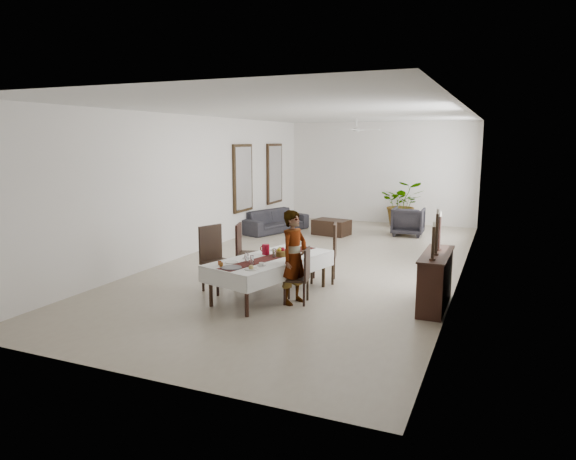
{
  "coord_description": "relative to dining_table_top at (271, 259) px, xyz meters",
  "views": [
    {
      "loc": [
        3.7,
        -10.31,
        2.64
      ],
      "look_at": [
        0.18,
        -2.01,
        1.05
      ],
      "focal_mm": 32.0,
      "sensor_mm": 36.0,
      "label": 1
    }
  ],
  "objects": [
    {
      "name": "fan_blade_e",
      "position": [
        0.22,
        5.65,
        2.26
      ],
      "size": [
        0.55,
        0.1,
        0.01
      ],
      "primitive_type": "cube",
      "color": "white",
      "rests_on": "fan_hub"
    },
    {
      "name": "chair_left_near_back",
      "position": [
        -1.17,
        -0.01,
        0.2
      ],
      "size": [
        0.21,
        0.47,
        0.62
      ],
      "primitive_type": "cube",
      "rotation": [
        0.0,
        0.0,
        -1.92
      ],
      "color": "black",
      "rests_on": "chair_left_near_seat"
    },
    {
      "name": "chair_right_far_seat",
      "position": [
        0.52,
        1.23,
        -0.15
      ],
      "size": [
        0.58,
        0.58,
        0.05
      ],
      "primitive_type": "cube",
      "rotation": [
        0.0,
        0.0,
        1.82
      ],
      "color": "black",
      "rests_on": "chair_right_far_leg_fl"
    },
    {
      "name": "tablecloth_drape_near",
      "position": [
        -0.31,
        -1.1,
        -0.1
      ],
      "size": [
        1.01,
        0.29,
        0.27
      ],
      "primitive_type": "cube",
      "rotation": [
        0.0,
        0.0,
        -0.27
      ],
      "color": "silver",
      "rests_on": "dining_table_top"
    },
    {
      "name": "candlestick_near_candle",
      "position": [
        2.65,
        -0.02,
        0.78
      ],
      "size": [
        0.03,
        0.03,
        0.08
      ],
      "primitive_type": "cylinder",
      "color": "white",
      "rests_on": "candlestick_near_shaft"
    },
    {
      "name": "pitcher_handle",
      "position": [
        -0.25,
        0.21,
        0.12
      ],
      "size": [
        0.11,
        0.05,
        0.11
      ],
      "primitive_type": "torus",
      "rotation": [
        1.57,
        0.0,
        -0.27
      ],
      "color": "maroon",
      "rests_on": "red_pitcher"
    },
    {
      "name": "sofa",
      "position": [
        -2.55,
        5.76,
        -0.33
      ],
      "size": [
        1.52,
        2.3,
        0.63
      ],
      "primitive_type": "imported",
      "rotation": [
        0.0,
        0.0,
        1.22
      ],
      "color": "#2C2A2F",
      "rests_on": "floor"
    },
    {
      "name": "wine_glass_near",
      "position": [
        -0.05,
        -0.59,
        0.11
      ],
      "size": [
        0.06,
        0.06,
        0.15
      ],
      "primitive_type": "cylinder",
      "color": "white",
      "rests_on": "tablecloth_top"
    },
    {
      "name": "bread_near_right",
      "position": [
        0.07,
        -0.85,
        0.06
      ],
      "size": [
        0.08,
        0.08,
        0.08
      ],
      "primitive_type": "sphere",
      "color": "tan",
      "rests_on": "plate_near_right"
    },
    {
      "name": "fruit_green",
      "position": [
        0.08,
        0.24,
        0.14
      ],
      "size": [
        0.07,
        0.07,
        0.07
      ],
      "primitive_type": "sphere",
      "color": "#497021",
      "rests_on": "fruit_basket"
    },
    {
      "name": "jam_jar_b",
      "position": [
        -0.52,
        -0.8,
        0.07
      ],
      "size": [
        0.06,
        0.06,
        0.07
      ],
      "primitive_type": "cylinder",
      "color": "maroon",
      "rests_on": "tablecloth_top"
    },
    {
      "name": "chair_left_far_seat",
      "position": [
        -0.88,
        0.92,
        -0.18
      ],
      "size": [
        0.56,
        0.56,
        0.05
      ],
      "primitive_type": "cube",
      "rotation": [
        0.0,
        0.0,
        -1.27
      ],
      "color": "black",
      "rests_on": "chair_left_far_leg_fl"
    },
    {
      "name": "serving_tray",
      "position": [
        -0.25,
        -0.9,
        0.04
      ],
      "size": [
        0.32,
        0.32,
        0.02
      ],
      "primitive_type": "cylinder",
      "color": "#47464C",
      "rests_on": "tablecloth_top"
    },
    {
      "name": "wine_glass_mid",
      "position": [
        -0.22,
        -0.45,
        0.11
      ],
      "size": [
        0.06,
        0.06,
        0.15
      ],
      "primitive_type": "cylinder",
      "color": "white",
      "rests_on": "tablecloth_top"
    },
    {
      "name": "candlestick_near_shaft",
      "position": [
        2.65,
        -0.02,
        0.5
      ],
      "size": [
        0.05,
        0.05,
        0.47
      ],
      "primitive_type": "cylinder",
      "color": "black",
      "rests_on": "candlestick_near_base"
    },
    {
      "name": "dining_table_top",
      "position": [
        0.0,
        0.0,
        0.0
      ],
      "size": [
        1.43,
        2.29,
        0.04
      ],
      "primitive_type": "cube",
      "rotation": [
        0.0,
        0.0,
        -0.27
      ],
      "color": "black",
      "rests_on": "table_leg_fl"
    },
    {
      "name": "chair_left_near_leg_fl",
      "position": [
        -1.08,
        0.18,
        -0.4
      ],
      "size": [
        0.06,
        0.06,
        0.48
      ],
      "primitive_type": "cylinder",
      "rotation": [
        0.0,
        0.0,
        -0.35
      ],
      "color": "black",
      "rests_on": "floor"
    },
    {
      "name": "wall_left",
      "position": [
        -3.13,
        2.65,
        0.96
      ],
      "size": [
        0.02,
        12.0,
        3.2
      ],
      "primitive_type": "cube",
      "color": "white",
      "rests_on": "floor"
    },
    {
      "name": "table_leg_fl",
      "position": [
        -0.65,
        -0.87,
        -0.33
      ],
      "size": [
        0.08,
        0.08,
        0.62
      ],
      "primitive_type": "cylinder",
      "rotation": [
        0.0,
        0.0,
        -0.27
      ],
      "color": "black",
      "rests_on": "floor"
    },
    {
      "name": "chair_right_near_leg_bl",
      "position": [
        0.41,
        -0.35,
        -0.45
      ],
      "size": [
        0.05,
        0.05,
        0.38
      ],
      "primitive_type": "cylinder",
      "rotation": [
        0.0,
        0.0,
        0.18
      ],
      "color": "black",
      "rests_on": "floor"
    },
    {
      "name": "chair_right_far_leg_br",
      "position": [
        0.28,
        1.37,
        -0.41
      ],
      "size": [
        0.06,
        0.06,
        0.47
      ],
      "primitive_type": "cylinder",
      "rotation": [
        0.0,
        0.0,
        0.25
      ],
      "color": "black",
      "rests_on": "floor"
    },
    {
      "name": "sideboard_top",
      "position": [
        2.65,
        0.5,
        0.22
      ],
      "size": [
        0.42,
        1.48,
        0.03
      ],
      "primitive_type": "cube",
      "color": "black",
      "rests_on": "sideboard_body"
    },
    {
      "name": "jam_jar_a",
      "position": [
        -0.45,
        -0.87,
        0.07
      ],
      "size": [
        0.06,
        0.06,
        0.07
      ],
      "primitive_type": "cylinder",
      "color": "brown",
      "rests_on": "tablecloth_top"
    },
    {
      "name": "chair_right_near_leg_fl",
      "position": [
        0.72,
        -0.29,
        -0.45
      ],
      "size": [
        0.05,
        0.05,
        0.38
      ],
      "primitive_type": "cylinder",
      "rotation": [
        0.0,
        0.0,
        0.18
      ],
      "color": "black",
      "rests_on": "floor"
    },
    {
      "name": "chair_right_near_leg_fr",
      "position": [
        0.67,
        0.02,
        -0.45
      ],
      "size": [
        0.05,
        0.05,
        0.38
      ],
      "primitive_type": "cylinder",
      "rotation": [
        0.0,
        0.0,
        0.18
      ],
      "color": "black",
      "rests_on": "floor"
    },
    {
      "name": "chair_left_near_leg_br",
      "position": [
        -0.84,
        -0.34,
        -0.4
      ],
      "size": [
        0.06,
        0.06,
        0.48
      ],
      "primitive_type": "cylinder",
      "rotation": [
        0.0,
        0.0,
        -0.35
      ],
      "color": "black",
      "rests_on": "floor"
    },
    {
      "name": "chair_left_near_leg_fr",
      "position": [
        -1.22,
        -0.2,
        -0.4
      ],
      "size": [
        0.06,
        0.06,
        0.48
      ],
      "primitive_type": "cylinder",
      "rotation": [
        0.0,
        0.0,
        -0.35
      ],
      "color": "black",
      "rests_on": "floor"
    },
    {
      "name": "chair_right_far_leg_fl",
      "position": [
        0.75,
        1.09,
        -0.41
      ],
      "size": [
        0.06,
        0.06,
        0.47
      ],
      "primitive_type": "cylinder",
      "rotation": [
        0.0,
        0.0,
        0.25
      ],
      "color": "black",
      "rests_on": "floor"
    },
    {
      "name": "tablecloth_drape_left",
      "position": [
        -0.5,
        0.14,
        -0.1
      ],
      "size": [
        0.62,
        2.21,
        0.27
      ],
      "primitive_type": "cube",
      "rotation": [
        0.0,
        0.0,
        -0.27
      ],
      "color": "white",
      "rests_on": "dining_table_top"
    },
    {
      "name": "chair_left_near_seat",
      "position": [
        -0.96,
        -0.08,
        -0.13
      ],
      "size": [
        0.63,
        0.63,
        0.06
      ],
      "primitive_type": "cube",
      "rotation": [
        0.0,
        0.0,
        -1.92
      ],
      "color": "black",
      "rests_on": "chair_left_near_leg_fl"
    },
    {
      "name": "candlestick_far_shaft",
      "position": [
        2.65,
        0.73,
        0.52
      ],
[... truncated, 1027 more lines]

